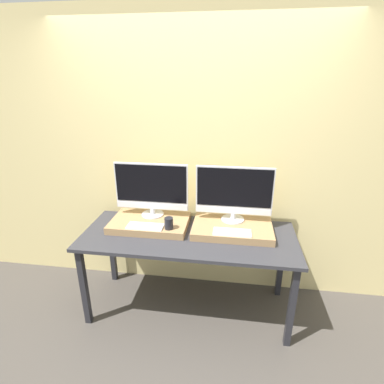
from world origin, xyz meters
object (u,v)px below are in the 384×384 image
object	(u,v)px
keyboard_left	(145,226)
mug	(169,223)
monitor_left	(151,189)
monitor_right	(234,193)
keyboard_right	(232,232)

from	to	relation	value
keyboard_left	mug	bearing A→B (deg)	0.00
keyboard_left	mug	xyz separation A→B (m)	(0.21, 0.00, 0.04)
monitor_left	monitor_right	distance (m)	0.73
mug	monitor_right	world-z (taller)	monitor_right
keyboard_right	mug	bearing A→B (deg)	180.00
monitor_left	keyboard_right	distance (m)	0.81
monitor_right	keyboard_left	bearing A→B (deg)	-161.65
monitor_left	mug	bearing A→B (deg)	-49.77
keyboard_right	monitor_left	bearing A→B (deg)	161.65
keyboard_left	keyboard_right	world-z (taller)	same
monitor_left	keyboard_left	bearing A→B (deg)	-90.00
monitor_right	keyboard_right	distance (m)	0.35
monitor_right	keyboard_right	bearing A→B (deg)	-90.00
monitor_left	keyboard_left	size ratio (longest dim) A/B	2.14
monitor_left	monitor_right	world-z (taller)	same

